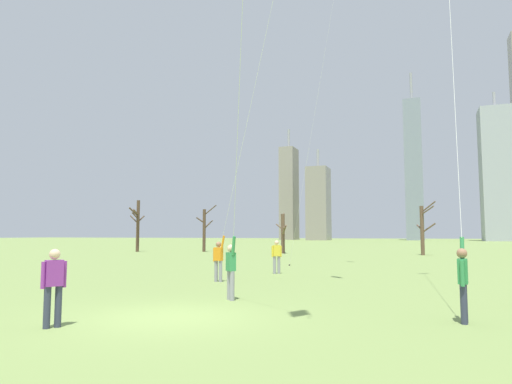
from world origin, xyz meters
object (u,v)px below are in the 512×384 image
object	(u,v)px
bystander_strolling_midfield	(277,255)
bare_tree_right_of_center	(423,228)
kite_flyer_midfield_center_yellow	(234,180)
kite_flyer_foreground_right_teal	(236,178)
bare_tree_far_right_edge	(204,229)
bare_tree_rightmost	(283,232)
bystander_far_off_by_trees	(54,284)
bare_tree_left_of_center	(138,224)
kite_flyer_foreground_left_purple	(459,203)

from	to	relation	value
bystander_strolling_midfield	bare_tree_right_of_center	bearing A→B (deg)	74.02
kite_flyer_midfield_center_yellow	kite_flyer_foreground_right_teal	size ratio (longest dim) A/B	0.83
bare_tree_far_right_edge	bare_tree_rightmost	bearing A→B (deg)	-7.32
kite_flyer_foreground_right_teal	bystander_far_off_by_trees	size ratio (longest dim) A/B	12.15
kite_flyer_foreground_right_teal	bare_tree_rightmost	size ratio (longest dim) A/B	4.78
bystander_strolling_midfield	bare_tree_left_of_center	bearing A→B (deg)	136.77
kite_flyer_foreground_left_purple	bystander_strolling_midfield	bearing A→B (deg)	128.12
kite_flyer_midfield_center_yellow	bare_tree_rightmost	bearing A→B (deg)	104.53
bare_tree_left_of_center	bystander_strolling_midfield	bearing A→B (deg)	-43.23
kite_flyer_midfield_center_yellow	bare_tree_far_right_edge	distance (m)	38.85
bystander_strolling_midfield	bare_tree_left_of_center	size ratio (longest dim) A/B	0.29
kite_flyer_midfield_center_yellow	kite_flyer_foreground_left_purple	bearing A→B (deg)	5.29
kite_flyer_foreground_left_purple	bystander_far_off_by_trees	xyz separation A→B (m)	(-8.09, -4.27, -1.77)
kite_flyer_foreground_left_purple	bare_tree_rightmost	size ratio (longest dim) A/B	4.05
bystander_far_off_by_trees	bare_tree_right_of_center	xyz separation A→B (m)	(7.17, 37.47, 1.54)
kite_flyer_foreground_left_purple	bare_tree_left_of_center	distance (m)	43.59
bystander_far_off_by_trees	bare_tree_rightmost	xyz separation A→B (m)	(-6.11, 36.95, 1.23)
kite_flyer_midfield_center_yellow	bare_tree_far_right_edge	size ratio (longest dim) A/B	3.18
bare_tree_right_of_center	bare_tree_far_right_edge	bearing A→B (deg)	178.26
kite_flyer_foreground_left_purple	bare_tree_rightmost	bearing A→B (deg)	113.48
bare_tree_rightmost	bystander_far_off_by_trees	bearing A→B (deg)	-80.61
kite_flyer_foreground_right_teal	bare_tree_rightmost	world-z (taller)	kite_flyer_foreground_right_teal
bare_tree_right_of_center	bare_tree_far_right_edge	world-z (taller)	bare_tree_far_right_edge
kite_flyer_foreground_right_teal	kite_flyer_midfield_center_yellow	bearing A→B (deg)	-67.68
kite_flyer_foreground_left_purple	kite_flyer_foreground_right_teal	bearing A→B (deg)	148.71
bystander_strolling_midfield	bare_tree_far_right_edge	bearing A→B (deg)	123.46
kite_flyer_midfield_center_yellow	kite_flyer_foreground_left_purple	size ratio (longest dim) A/B	0.98
kite_flyer_midfield_center_yellow	kite_flyer_foreground_left_purple	distance (m)	5.66
kite_flyer_foreground_right_teal	bystander_strolling_midfield	distance (m)	5.98
bystander_far_off_by_trees	bare_tree_rightmost	bearing A→B (deg)	99.39
kite_flyer_foreground_right_teal	bare_tree_rightmost	xyz separation A→B (m)	(-6.46, 27.98, -1.99)
kite_flyer_midfield_center_yellow	bare_tree_left_of_center	distance (m)	40.29
bystander_strolling_midfield	bare_tree_left_of_center	distance (m)	31.39
bare_tree_right_of_center	kite_flyer_foreground_left_purple	bearing A→B (deg)	-88.42
bare_tree_right_of_center	bare_tree_rightmost	bearing A→B (deg)	-177.77
bystander_far_off_by_trees	bare_tree_left_of_center	xyz separation A→B (m)	(-22.37, 35.45, 2.13)
kite_flyer_foreground_left_purple	bare_tree_rightmost	world-z (taller)	kite_flyer_foreground_left_purple
bystander_strolling_midfield	bare_tree_right_of_center	world-z (taller)	bare_tree_right_of_center
kite_flyer_foreground_left_purple	kite_flyer_foreground_right_teal	size ratio (longest dim) A/B	0.85
kite_flyer_midfield_center_yellow	bare_tree_rightmost	world-z (taller)	kite_flyer_midfield_center_yellow
bystander_strolling_midfield	kite_flyer_foreground_right_teal	bearing A→B (deg)	-91.10
kite_flyer_midfield_center_yellow	bare_tree_right_of_center	bearing A→B (deg)	82.11
bystander_far_off_by_trees	bare_tree_far_right_edge	world-z (taller)	bare_tree_far_right_edge
kite_flyer_foreground_left_purple	bystander_strolling_midfield	xyz separation A→B (m)	(-7.64, 9.73, -1.77)
bystander_strolling_midfield	bare_tree_far_right_edge	xyz separation A→B (m)	(-15.97, 24.16, 1.60)
kite_flyer_foreground_left_purple	bystander_strolling_midfield	size ratio (longest dim) A/B	10.30
bare_tree_rightmost	bare_tree_left_of_center	distance (m)	16.35
bare_tree_rightmost	bare_tree_right_of_center	bearing A→B (deg)	2.23
bare_tree_rightmost	bare_tree_left_of_center	size ratio (longest dim) A/B	0.73
kite_flyer_midfield_center_yellow	bare_tree_left_of_center	bearing A→B (deg)	128.11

